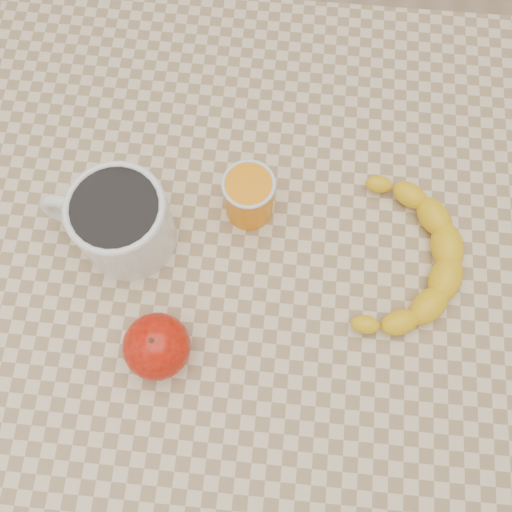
# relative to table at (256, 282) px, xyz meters

# --- Properties ---
(ground) EXTENTS (3.00, 3.00, 0.00)m
(ground) POSITION_rel_table_xyz_m (0.00, 0.00, -0.66)
(ground) COLOR tan
(ground) RESTS_ON ground
(table) EXTENTS (0.80, 0.80, 0.75)m
(table) POSITION_rel_table_xyz_m (0.00, 0.00, 0.00)
(table) COLOR beige
(table) RESTS_ON ground
(coffee_mug) EXTENTS (0.16, 0.13, 0.10)m
(coffee_mug) POSITION_rel_table_xyz_m (-0.16, 0.02, 0.14)
(coffee_mug) COLOR white
(coffee_mug) RESTS_ON table
(orange_juice_glass) EXTENTS (0.06, 0.06, 0.07)m
(orange_juice_glass) POSITION_rel_table_xyz_m (-0.01, 0.07, 0.12)
(orange_juice_glass) COLOR orange
(orange_juice_glass) RESTS_ON table
(apple) EXTENTS (0.09, 0.09, 0.07)m
(apple) POSITION_rel_table_xyz_m (-0.10, -0.12, 0.12)
(apple) COLOR #8E0A04
(apple) RESTS_ON table
(banana) EXTENTS (0.28, 0.32, 0.04)m
(banana) POSITION_rel_table_xyz_m (0.17, 0.01, 0.10)
(banana) COLOR yellow
(banana) RESTS_ON table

